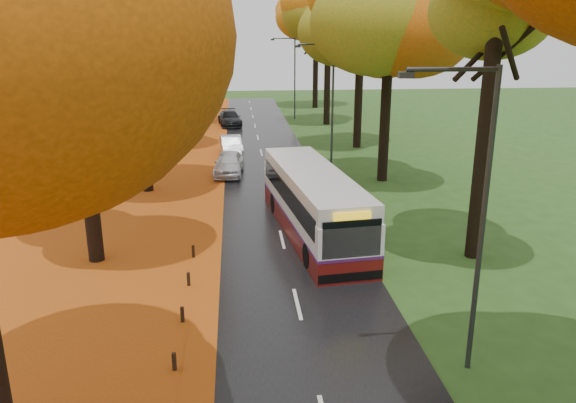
{
  "coord_description": "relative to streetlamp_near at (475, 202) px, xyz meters",
  "views": [
    {
      "loc": [
        -1.91,
        -4.7,
        8.78
      ],
      "look_at": [
        0.0,
        15.27,
        2.6
      ],
      "focal_mm": 35.0,
      "sensor_mm": 36.0,
      "label": 1
    }
  ],
  "objects": [
    {
      "name": "road",
      "position": [
        -3.95,
        17.0,
        -4.69
      ],
      "size": [
        6.5,
        90.0,
        0.04
      ],
      "primitive_type": "cube",
      "color": "black",
      "rests_on": "ground"
    },
    {
      "name": "centre_line",
      "position": [
        -3.95,
        17.0,
        -4.67
      ],
      "size": [
        0.12,
        90.0,
        0.01
      ],
      "primitive_type": "cube",
      "color": "silver",
      "rests_on": "road"
    },
    {
      "name": "leaf_verge",
      "position": [
        -12.95,
        17.0,
        -4.7
      ],
      "size": [
        12.0,
        90.0,
        0.02
      ],
      "primitive_type": "cube",
      "color": "#83430B",
      "rests_on": "ground"
    },
    {
      "name": "leaf_drift",
      "position": [
        -7.0,
        17.0,
        -4.67
      ],
      "size": [
        0.9,
        90.0,
        0.01
      ],
      "primitive_type": "cube",
      "color": "#DC5316",
      "rests_on": "road"
    },
    {
      "name": "trees_left",
      "position": [
        -11.13,
        19.06,
        4.82
      ],
      "size": [
        9.2,
        74.0,
        13.88
      ],
      "color": "black",
      "rests_on": "ground"
    },
    {
      "name": "trees_right",
      "position": [
        3.24,
        18.91,
        4.98
      ],
      "size": [
        9.3,
        74.2,
        13.96
      ],
      "color": "black",
      "rests_on": "ground"
    },
    {
      "name": "streetlamp_near",
      "position": [
        0.0,
        0.0,
        0.0
      ],
      "size": [
        2.45,
        0.18,
        8.0
      ],
      "color": "#333538",
      "rests_on": "ground"
    },
    {
      "name": "streetlamp_mid",
      "position": [
        0.0,
        22.0,
        0.0
      ],
      "size": [
        2.45,
        0.18,
        8.0
      ],
      "color": "#333538",
      "rests_on": "ground"
    },
    {
      "name": "streetlamp_far",
      "position": [
        0.0,
        44.0,
        0.0
      ],
      "size": [
        2.45,
        0.18,
        8.0
      ],
      "color": "#333538",
      "rests_on": "ground"
    },
    {
      "name": "bus",
      "position": [
        -2.51,
        10.64,
        -3.19
      ],
      "size": [
        3.71,
        11.01,
        2.84
      ],
      "rotation": [
        0.0,
        0.0,
        0.12
      ],
      "color": "#5B100E",
      "rests_on": "road"
    },
    {
      "name": "car_white",
      "position": [
        -6.3,
        21.63,
        -3.95
      ],
      "size": [
        2.05,
        4.37,
        1.45
      ],
      "primitive_type": "imported",
      "rotation": [
        0.0,
        0.0,
        -0.08
      ],
      "color": "silver",
      "rests_on": "road"
    },
    {
      "name": "car_silver",
      "position": [
        -6.14,
        27.38,
        -3.99
      ],
      "size": [
        1.8,
        4.23,
        1.36
      ],
      "primitive_type": "imported",
      "rotation": [
        0.0,
        0.0,
        0.09
      ],
      "color": "#989A9F",
      "rests_on": "road"
    },
    {
      "name": "car_dark",
      "position": [
        -6.3,
        40.37,
        -3.99
      ],
      "size": [
        2.49,
        4.94,
        1.38
      ],
      "primitive_type": "imported",
      "rotation": [
        0.0,
        0.0,
        0.12
      ],
      "color": "black",
      "rests_on": "road"
    }
  ]
}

